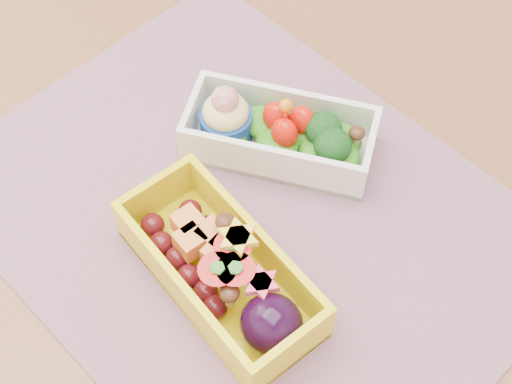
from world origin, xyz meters
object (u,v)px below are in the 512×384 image
Objects in this scene: table at (241,272)px; bento_white at (279,134)px; placemat at (246,215)px; bento_yellow at (223,271)px.

bento_white is at bearing 103.92° from table.
placemat is 0.08m from bento_white.
bento_white reaches higher than placemat.
bento_white is (-0.02, 0.07, 0.02)m from placemat.
bento_yellow is (0.03, -0.06, 0.13)m from table.
placemat reaches higher than table.
table is 0.10m from placemat.
bento_white is (-0.02, 0.08, 0.13)m from table.
placemat is at bearing 72.65° from table.
placemat is 2.63× the size of bento_white.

